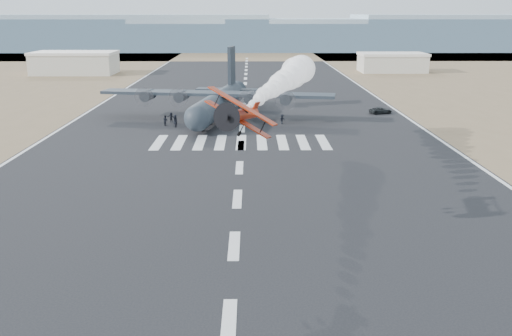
{
  "coord_description": "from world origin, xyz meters",
  "views": [
    {
      "loc": [
        1.35,
        -31.02,
        18.38
      ],
      "look_at": [
        1.87,
        21.26,
        4.0
      ],
      "focal_mm": 40.0,
      "sensor_mm": 36.0,
      "label": 1
    }
  ],
  "objects_px": {
    "crew_f": "(171,117)",
    "crew_g": "(204,118)",
    "crew_d": "(211,120)",
    "crew_c": "(282,119)",
    "support_vehicle": "(381,110)",
    "hangar_left": "(75,63)",
    "crew_b": "(165,121)",
    "crew_h": "(175,122)",
    "transport_aircraft": "(219,101)",
    "crew_e": "(175,119)",
    "hangar_right": "(392,62)",
    "crew_a": "(220,118)",
    "aerobatic_biplane": "(241,115)"
  },
  "relations": [
    {
      "from": "support_vehicle",
      "to": "crew_h",
      "type": "relative_size",
      "value": 2.46
    },
    {
      "from": "support_vehicle",
      "to": "crew_c",
      "type": "bearing_deg",
      "value": 99.57
    },
    {
      "from": "support_vehicle",
      "to": "transport_aircraft",
      "type": "bearing_deg",
      "value": 79.73
    },
    {
      "from": "crew_b",
      "to": "crew_c",
      "type": "relative_size",
      "value": 1.07
    },
    {
      "from": "aerobatic_biplane",
      "to": "crew_f",
      "type": "height_order",
      "value": "aerobatic_biplane"
    },
    {
      "from": "crew_e",
      "to": "crew_h",
      "type": "xyz_separation_m",
      "value": [
        0.33,
        -2.99,
        0.07
      ]
    },
    {
      "from": "hangar_left",
      "to": "hangar_right",
      "type": "relative_size",
      "value": 1.2
    },
    {
      "from": "crew_c",
      "to": "hangar_right",
      "type": "bearing_deg",
      "value": 28.93
    },
    {
      "from": "crew_d",
      "to": "crew_g",
      "type": "height_order",
      "value": "crew_g"
    },
    {
      "from": "aerobatic_biplane",
      "to": "crew_c",
      "type": "relative_size",
      "value": 3.67
    },
    {
      "from": "hangar_right",
      "to": "transport_aircraft",
      "type": "xyz_separation_m",
      "value": [
        -50.21,
        -80.02,
        0.06
      ]
    },
    {
      "from": "crew_g",
      "to": "crew_d",
      "type": "bearing_deg",
      "value": -143.08
    },
    {
      "from": "crew_f",
      "to": "crew_g",
      "type": "height_order",
      "value": "crew_f"
    },
    {
      "from": "crew_c",
      "to": "crew_d",
      "type": "relative_size",
      "value": 1.04
    },
    {
      "from": "crew_d",
      "to": "crew_h",
      "type": "relative_size",
      "value": 0.9
    },
    {
      "from": "crew_h",
      "to": "support_vehicle",
      "type": "bearing_deg",
      "value": 82.03
    },
    {
      "from": "crew_a",
      "to": "crew_c",
      "type": "relative_size",
      "value": 0.98
    },
    {
      "from": "support_vehicle",
      "to": "crew_c",
      "type": "distance_m",
      "value": 21.29
    },
    {
      "from": "hangar_left",
      "to": "crew_b",
      "type": "height_order",
      "value": "hangar_left"
    },
    {
      "from": "support_vehicle",
      "to": "crew_h",
      "type": "bearing_deg",
      "value": 91.43
    },
    {
      "from": "crew_c",
      "to": "crew_h",
      "type": "bearing_deg",
      "value": 153.03
    },
    {
      "from": "crew_b",
      "to": "crew_h",
      "type": "distance_m",
      "value": 2.3
    },
    {
      "from": "support_vehicle",
      "to": "crew_g",
      "type": "xyz_separation_m",
      "value": [
        -32.21,
        -8.14,
        0.2
      ]
    },
    {
      "from": "hangar_right",
      "to": "crew_a",
      "type": "relative_size",
      "value": 12.84
    },
    {
      "from": "crew_b",
      "to": "crew_e",
      "type": "height_order",
      "value": "crew_b"
    },
    {
      "from": "transport_aircraft",
      "to": "crew_g",
      "type": "xyz_separation_m",
      "value": [
        -2.36,
        -4.23,
        -2.27
      ]
    },
    {
      "from": "crew_b",
      "to": "crew_a",
      "type": "bearing_deg",
      "value": -112.69
    },
    {
      "from": "aerobatic_biplane",
      "to": "crew_d",
      "type": "height_order",
      "value": "aerobatic_biplane"
    },
    {
      "from": "crew_e",
      "to": "crew_g",
      "type": "bearing_deg",
      "value": 162.18
    },
    {
      "from": "hangar_left",
      "to": "crew_g",
      "type": "relative_size",
      "value": 15.34
    },
    {
      "from": "crew_a",
      "to": "crew_h",
      "type": "relative_size",
      "value": 0.92
    },
    {
      "from": "transport_aircraft",
      "to": "crew_d",
      "type": "relative_size",
      "value": 26.3
    },
    {
      "from": "crew_d",
      "to": "crew_e",
      "type": "xyz_separation_m",
      "value": [
        -6.01,
        0.5,
        0.01
      ]
    },
    {
      "from": "transport_aircraft",
      "to": "crew_b",
      "type": "relative_size",
      "value": 23.6
    },
    {
      "from": "crew_c",
      "to": "crew_f",
      "type": "distance_m",
      "value": 19.11
    },
    {
      "from": "crew_g",
      "to": "transport_aircraft",
      "type": "bearing_deg",
      "value": -21.93
    },
    {
      "from": "crew_c",
      "to": "crew_b",
      "type": "bearing_deg",
      "value": 147.96
    },
    {
      "from": "crew_f",
      "to": "crew_c",
      "type": "bearing_deg",
      "value": 28.0
    },
    {
      "from": "transport_aircraft",
      "to": "support_vehicle",
      "type": "xyz_separation_m",
      "value": [
        29.86,
        3.91,
        -2.47
      ]
    },
    {
      "from": "hangar_left",
      "to": "crew_f",
      "type": "distance_m",
      "value": 88.64
    },
    {
      "from": "crew_b",
      "to": "crew_d",
      "type": "height_order",
      "value": "crew_b"
    },
    {
      "from": "crew_g",
      "to": "crew_h",
      "type": "bearing_deg",
      "value": 143.08
    },
    {
      "from": "crew_g",
      "to": "crew_h",
      "type": "height_order",
      "value": "crew_h"
    },
    {
      "from": "crew_f",
      "to": "crew_b",
      "type": "bearing_deg",
      "value": -65.88
    },
    {
      "from": "support_vehicle",
      "to": "hangar_left",
      "type": "bearing_deg",
      "value": 29.78
    },
    {
      "from": "crew_e",
      "to": "crew_d",
      "type": "bearing_deg",
      "value": 138.79
    },
    {
      "from": "crew_a",
      "to": "crew_b",
      "type": "bearing_deg",
      "value": -136.26
    },
    {
      "from": "crew_f",
      "to": "transport_aircraft",
      "type": "bearing_deg",
      "value": 60.36
    },
    {
      "from": "crew_g",
      "to": "crew_f",
      "type": "bearing_deg",
      "value": 96.76
    },
    {
      "from": "aerobatic_biplane",
      "to": "support_vehicle",
      "type": "relative_size",
      "value": 1.39
    }
  ]
}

